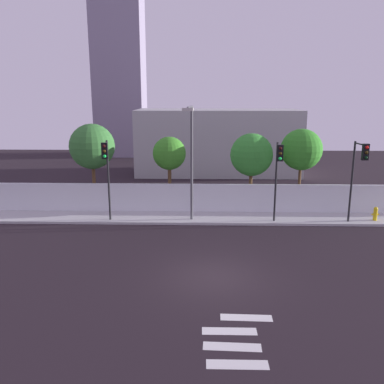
% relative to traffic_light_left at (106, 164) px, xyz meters
% --- Properties ---
extents(ground_plane, '(80.00, 80.00, 0.00)m').
position_rel_traffic_light_left_xyz_m(ground_plane, '(6.02, -6.93, -3.64)').
color(ground_plane, black).
extents(sidewalk, '(36.00, 2.40, 0.15)m').
position_rel_traffic_light_left_xyz_m(sidewalk, '(6.02, 1.27, -3.57)').
color(sidewalk, '#B2B2B2').
rests_on(sidewalk, ground).
extents(perimeter_wall, '(36.00, 0.18, 1.80)m').
position_rel_traffic_light_left_xyz_m(perimeter_wall, '(6.02, 2.56, -2.59)').
color(perimeter_wall, silver).
rests_on(perimeter_wall, sidewalk).
extents(crosswalk_marking, '(2.45, 3.02, 0.01)m').
position_rel_traffic_light_left_xyz_m(crosswalk_marking, '(6.60, -11.46, -3.64)').
color(crosswalk_marking, silver).
rests_on(crosswalk_marking, ground).
extents(traffic_light_left, '(0.36, 1.41, 4.80)m').
position_rel_traffic_light_left_xyz_m(traffic_light_left, '(0.00, 0.00, 0.00)').
color(traffic_light_left, black).
rests_on(traffic_light_left, sidewalk).
extents(traffic_light_center, '(0.37, 1.52, 4.79)m').
position_rel_traffic_light_left_xyz_m(traffic_light_center, '(14.31, -0.06, 0.00)').
color(traffic_light_center, black).
rests_on(traffic_light_center, sidewalk).
extents(traffic_light_right, '(0.35, 1.53, 4.72)m').
position_rel_traffic_light_left_xyz_m(traffic_light_right, '(9.78, -0.07, -0.04)').
color(traffic_light_right, black).
rests_on(traffic_light_right, sidewalk).
extents(street_lamp_curbside, '(0.62, 1.69, 6.76)m').
position_rel_traffic_light_left_xyz_m(street_lamp_curbside, '(4.84, 0.61, 0.47)').
color(street_lamp_curbside, '#4C4C51').
rests_on(street_lamp_curbside, sidewalk).
extents(fire_hydrant, '(0.44, 0.26, 0.83)m').
position_rel_traffic_light_left_xyz_m(fire_hydrant, '(15.91, 0.85, -3.05)').
color(fire_hydrant, gold).
rests_on(fire_hydrant, sidewalk).
extents(roadside_tree_leftmost, '(3.00, 3.00, 5.67)m').
position_rel_traffic_light_left_xyz_m(roadside_tree_leftmost, '(-1.82, 3.89, 0.51)').
color(roadside_tree_leftmost, brown).
rests_on(roadside_tree_leftmost, ground).
extents(roadside_tree_midleft, '(2.20, 2.20, 4.83)m').
position_rel_traffic_light_left_xyz_m(roadside_tree_midleft, '(3.30, 3.89, 0.05)').
color(roadside_tree_midleft, brown).
rests_on(roadside_tree_midleft, ground).
extents(roadside_tree_midright, '(2.82, 2.82, 5.07)m').
position_rel_traffic_light_left_xyz_m(roadside_tree_midright, '(8.74, 3.89, -0.00)').
color(roadside_tree_midright, brown).
rests_on(roadside_tree_midright, ground).
extents(roadside_tree_rightmost, '(2.72, 2.72, 5.37)m').
position_rel_traffic_light_left_xyz_m(roadside_tree_rightmost, '(11.99, 3.89, 0.35)').
color(roadside_tree_rightmost, brown).
rests_on(roadside_tree_rightmost, ground).
extents(low_building_distant, '(15.37, 6.00, 6.11)m').
position_rel_traffic_light_left_xyz_m(low_building_distant, '(6.97, 16.56, -0.59)').
color(low_building_distant, '#ABABAB').
rests_on(low_building_distant, ground).
extents(tower_on_skyline, '(5.88, 5.00, 33.73)m').
position_rel_traffic_light_left_xyz_m(tower_on_skyline, '(-4.62, 28.56, 13.22)').
color(tower_on_skyline, gray).
rests_on(tower_on_skyline, ground).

